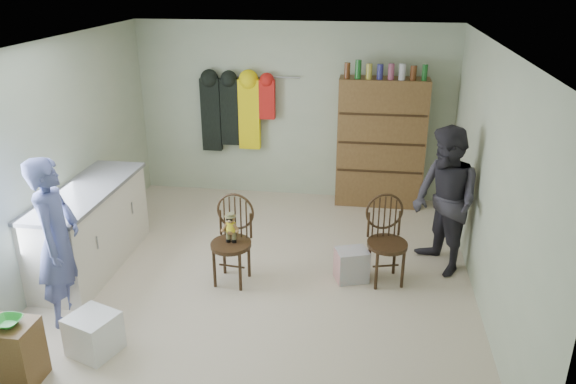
% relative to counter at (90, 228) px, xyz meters
% --- Properties ---
extents(ground_plane, '(5.00, 5.00, 0.00)m').
position_rel_counter_xyz_m(ground_plane, '(1.95, 0.00, -0.47)').
color(ground_plane, beige).
rests_on(ground_plane, ground).
extents(room_walls, '(5.00, 5.00, 5.00)m').
position_rel_counter_xyz_m(room_walls, '(1.95, 0.53, 1.11)').
color(room_walls, '#B5BFA0').
rests_on(room_walls, ground).
extents(counter, '(0.64, 1.86, 0.94)m').
position_rel_counter_xyz_m(counter, '(0.00, 0.00, 0.00)').
color(counter, silver).
rests_on(counter, ground).
extents(stool, '(0.38, 0.33, 0.55)m').
position_rel_counter_xyz_m(stool, '(0.26, -1.91, -0.20)').
color(stool, brown).
rests_on(stool, ground).
extents(bowl, '(0.22, 0.22, 0.05)m').
position_rel_counter_xyz_m(bowl, '(0.26, -1.91, 0.10)').
color(bowl, green).
rests_on(bowl, stool).
extents(plastic_tub, '(0.49, 0.48, 0.37)m').
position_rel_counter_xyz_m(plastic_tub, '(0.71, -1.46, -0.29)').
color(plastic_tub, white).
rests_on(plastic_tub, ground).
extents(chair_front, '(0.47, 0.47, 0.97)m').
position_rel_counter_xyz_m(chair_front, '(1.64, -0.08, 0.07)').
color(chair_front, '#392414').
rests_on(chair_front, ground).
extents(chair_far, '(0.52, 0.52, 0.96)m').
position_rel_counter_xyz_m(chair_far, '(3.26, 0.17, 0.04)').
color(chair_far, '#392414').
rests_on(chair_far, ground).
extents(striped_bag, '(0.41, 0.36, 0.36)m').
position_rel_counter_xyz_m(striped_bag, '(2.91, 0.10, -0.29)').
color(striped_bag, '#E57972').
rests_on(striped_bag, ground).
extents(person_left, '(0.50, 0.66, 1.64)m').
position_rel_counter_xyz_m(person_left, '(0.22, -1.00, 0.35)').
color(person_left, '#4F5891').
rests_on(person_left, ground).
extents(person_right, '(0.92, 1.00, 1.65)m').
position_rel_counter_xyz_m(person_right, '(3.87, 0.48, 0.35)').
color(person_right, '#2D2B33').
rests_on(person_right, ground).
extents(dresser, '(1.20, 0.39, 2.05)m').
position_rel_counter_xyz_m(dresser, '(3.20, 2.30, 0.44)').
color(dresser, brown).
rests_on(dresser, ground).
extents(coat_rack, '(1.42, 0.12, 1.09)m').
position_rel_counter_xyz_m(coat_rack, '(1.12, 2.38, 0.78)').
color(coat_rack, '#99999E').
rests_on(coat_rack, ground).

